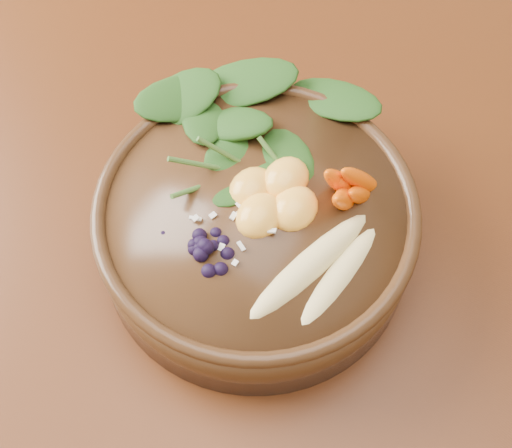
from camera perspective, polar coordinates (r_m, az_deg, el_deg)
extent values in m
plane|color=#381E0F|center=(1.34, 0.29, -15.53)|extent=(4.00, 4.00, 0.00)
cube|color=#54260E|center=(0.66, 0.56, 0.85)|extent=(1.60, 0.90, 0.04)
cylinder|color=#472A13|center=(0.59, 0.00, -0.49)|extent=(0.32, 0.32, 0.07)
ellipsoid|color=#E0CC84|center=(0.52, 6.80, -3.57)|extent=(0.03, 0.13, 0.02)
ellipsoid|color=#E0CC84|center=(0.52, 4.44, -2.56)|extent=(0.05, 0.14, 0.02)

